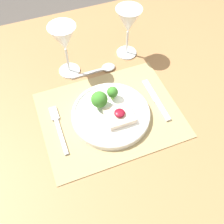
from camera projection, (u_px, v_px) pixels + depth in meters
ground_plane at (111, 193)px, 1.48m from camera, size 8.00×8.00×0.00m
dining_table at (110, 128)px, 0.91m from camera, size 1.56×1.19×0.78m
placemat at (110, 115)px, 0.84m from camera, size 0.44×0.34×0.00m
dinner_plate at (112, 112)px, 0.83m from camera, size 0.25×0.25×0.08m
fork at (58, 126)px, 0.81m from camera, size 0.02×0.18×0.01m
knife at (158, 102)px, 0.87m from camera, size 0.02×0.18×0.01m
spoon at (104, 69)px, 0.96m from camera, size 0.17×0.04×0.01m
wine_glass_near at (128, 22)px, 0.90m from camera, size 0.09×0.09×0.19m
wine_glass_far at (64, 40)px, 0.84m from camera, size 0.09×0.09×0.19m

